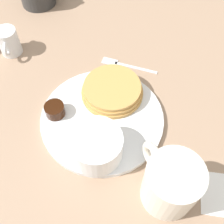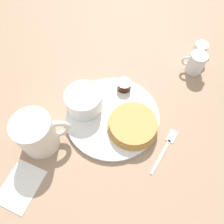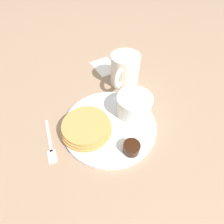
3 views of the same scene
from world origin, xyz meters
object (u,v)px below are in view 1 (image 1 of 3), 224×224
(plate, at_px, (102,119))
(coffee_mug, at_px, (170,183))
(bowl, at_px, (96,146))
(creamer_pitcher_near, at_px, (9,42))
(fork, at_px, (123,64))

(plate, relative_size, coffee_mug, 2.26)
(bowl, distance_m, creamer_pitcher_near, 0.35)
(plate, relative_size, bowl, 2.61)
(creamer_pitcher_near, bearing_deg, fork, -169.89)
(bowl, height_order, fork, bowl)
(coffee_mug, height_order, fork, coffee_mug)
(creamer_pitcher_near, bearing_deg, bowl, 147.29)
(bowl, xyz_separation_m, fork, (0.03, -0.24, -0.04))
(coffee_mug, height_order, creamer_pitcher_near, coffee_mug)
(plate, xyz_separation_m, fork, (0.01, -0.16, -0.00))
(plate, distance_m, fork, 0.16)
(creamer_pitcher_near, distance_m, fork, 0.28)
(creamer_pitcher_near, bearing_deg, coffee_mug, 153.42)
(bowl, relative_size, coffee_mug, 0.86)
(plate, height_order, creamer_pitcher_near, creamer_pitcher_near)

